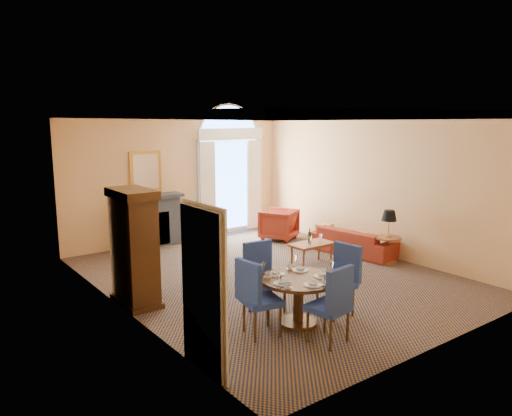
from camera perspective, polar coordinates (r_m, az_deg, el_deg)
ground at (r=9.95m, az=1.74°, el=-7.81°), size 7.50×7.50×0.00m
room_envelope at (r=9.98m, az=-0.69°, el=6.97°), size 6.04×7.52×3.45m
armoire at (r=8.53m, az=-13.73°, el=-4.62°), size 0.56×1.00×1.96m
dining_table at (r=7.61m, az=4.88°, el=-9.26°), size 1.17×1.17×0.94m
dining_chair_north at (r=8.09m, az=0.75°, el=-7.35°), size 0.57×0.58×1.14m
dining_chair_south at (r=6.99m, az=8.87°, el=-10.40°), size 0.57×0.58×1.14m
dining_chair_east at (r=8.07m, az=9.72°, el=-7.54°), size 0.56×0.54×1.14m
dining_chair_west at (r=7.17m, az=-0.07°, el=-9.70°), size 0.60×0.60×1.14m
sofa at (r=11.68m, az=11.08°, el=-3.73°), size 1.09×2.11×0.59m
armchair at (r=12.77m, az=2.60°, el=-1.87°), size 1.15×1.16×0.78m
coffee_table at (r=10.65m, az=6.40°, el=-4.20°), size 0.93×0.52×0.79m
side_table at (r=11.03m, az=14.90°, el=-2.47°), size 0.57×0.57×1.13m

